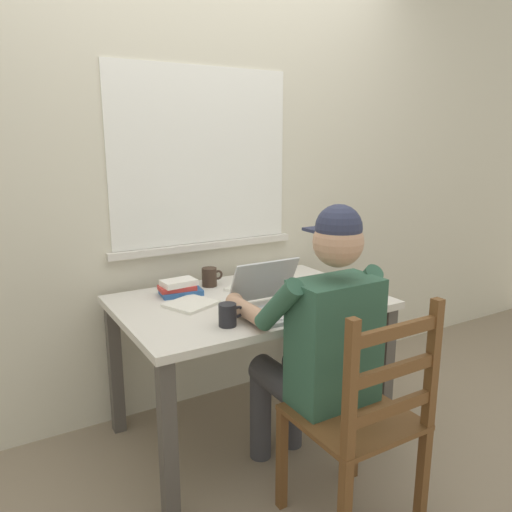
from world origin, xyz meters
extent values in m
plane|color=gray|center=(0.00, 0.00, 0.00)|extent=(8.00, 8.00, 0.00)
cube|color=beige|center=(0.00, 0.50, 1.30)|extent=(6.00, 0.04, 2.60)
cube|color=white|center=(-0.01, 0.47, 1.38)|extent=(1.01, 0.01, 0.92)
cube|color=beige|center=(-0.01, 0.47, 0.90)|extent=(1.07, 0.06, 0.04)
cube|color=beige|center=(0.00, 0.00, 0.70)|extent=(1.23, 0.83, 0.03)
cube|color=#4C4742|center=(-0.57, -0.37, 0.34)|extent=(0.06, 0.06, 0.69)
cube|color=#4C4742|center=(0.57, -0.37, 0.34)|extent=(0.06, 0.06, 0.69)
cube|color=#4C4742|center=(-0.57, 0.37, 0.34)|extent=(0.06, 0.06, 0.69)
cube|color=#4C4742|center=(0.57, 0.37, 0.34)|extent=(0.06, 0.06, 0.69)
cube|color=#2D5642|center=(0.04, -0.60, 0.71)|extent=(0.34, 0.20, 0.50)
sphere|color=tan|center=(0.04, -0.60, 1.10)|extent=(0.19, 0.19, 0.19)
sphere|color=#282D47|center=(0.04, -0.60, 1.15)|extent=(0.17, 0.17, 0.17)
cube|color=#282D47|center=(0.04, -0.51, 1.13)|extent=(0.13, 0.10, 0.01)
cylinder|color=#38383D|center=(-0.05, -0.40, 0.46)|extent=(0.13, 0.40, 0.13)
cylinder|color=#38383D|center=(0.13, -0.40, 0.46)|extent=(0.13, 0.40, 0.13)
cylinder|color=#38383D|center=(-0.05, -0.20, 0.23)|extent=(0.10, 0.10, 0.46)
cylinder|color=#38383D|center=(0.13, -0.20, 0.23)|extent=(0.10, 0.10, 0.46)
cylinder|color=#2D5642|center=(-0.16, -0.51, 0.86)|extent=(0.10, 0.25, 0.25)
cylinder|color=tan|center=(-0.16, -0.28, 0.77)|extent=(0.07, 0.28, 0.07)
sphere|color=tan|center=(-0.15, -0.14, 0.77)|extent=(0.08, 0.08, 0.08)
cylinder|color=#2D5642|center=(0.24, -0.51, 0.86)|extent=(0.10, 0.25, 0.25)
cylinder|color=tan|center=(0.24, -0.28, 0.77)|extent=(0.07, 0.28, 0.07)
sphere|color=tan|center=(0.23, -0.14, 0.77)|extent=(0.08, 0.08, 0.08)
cube|color=brown|center=(0.04, -0.72, 0.45)|extent=(0.42, 0.42, 0.02)
cube|color=brown|center=(0.23, -0.53, 0.22)|extent=(0.04, 0.04, 0.44)
cube|color=brown|center=(-0.15, -0.53, 0.22)|extent=(0.04, 0.04, 0.44)
cube|color=brown|center=(0.23, -0.91, 0.22)|extent=(0.04, 0.04, 0.44)
cube|color=brown|center=(0.23, -0.91, 0.70)|extent=(0.04, 0.04, 0.48)
cube|color=brown|center=(-0.15, -0.91, 0.70)|extent=(0.04, 0.04, 0.48)
cube|color=brown|center=(0.04, -0.91, 0.58)|extent=(0.36, 0.02, 0.04)
cube|color=brown|center=(0.04, -0.91, 0.72)|extent=(0.36, 0.02, 0.04)
cube|color=brown|center=(0.04, -0.91, 0.86)|extent=(0.36, 0.02, 0.04)
cube|color=#ADAFB2|center=(0.02, -0.27, 0.73)|extent=(0.33, 0.23, 0.02)
cube|color=silver|center=(0.02, -0.27, 0.74)|extent=(0.29, 0.17, 0.00)
cube|color=#ADAFB2|center=(0.02, -0.11, 0.84)|extent=(0.33, 0.10, 0.20)
cube|color=#99A8B2|center=(0.02, -0.11, 0.84)|extent=(0.29, 0.08, 0.17)
ellipsoid|color=black|center=(0.25, -0.31, 0.74)|extent=(0.06, 0.10, 0.03)
cylinder|color=beige|center=(0.26, 0.20, 0.77)|extent=(0.08, 0.08, 0.09)
torus|color=beige|center=(0.31, 0.20, 0.77)|extent=(0.05, 0.01, 0.05)
cylinder|color=#38281E|center=(-0.07, 0.29, 0.77)|extent=(0.08, 0.08, 0.10)
torus|color=#38281E|center=(-0.02, 0.29, 0.77)|extent=(0.05, 0.01, 0.05)
cylinder|color=black|center=(-0.25, -0.27, 0.77)|extent=(0.07, 0.07, 0.09)
torus|color=black|center=(-0.20, -0.27, 0.77)|extent=(0.05, 0.01, 0.05)
cube|color=#2D5B9E|center=(-0.25, 0.23, 0.73)|extent=(0.21, 0.16, 0.03)
cube|color=#BC332D|center=(-0.27, 0.23, 0.76)|extent=(0.19, 0.12, 0.02)
cube|color=white|center=(-0.27, 0.23, 0.78)|extent=(0.17, 0.12, 0.03)
cube|color=silver|center=(-0.28, 0.05, 0.73)|extent=(0.26, 0.25, 0.01)
cube|color=white|center=(0.38, -0.01, 0.72)|extent=(0.30, 0.27, 0.01)
cube|color=silver|center=(0.10, 0.16, 0.73)|extent=(0.29, 0.25, 0.01)
camera|label=1|loc=(-1.14, -1.99, 1.47)|focal=35.08mm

